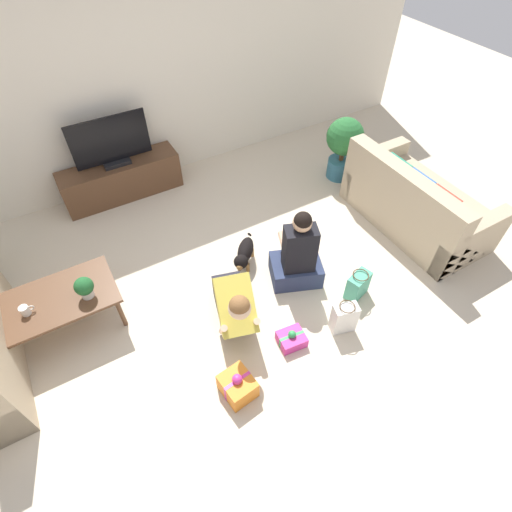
# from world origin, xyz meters

# --- Properties ---
(ground_plane) EXTENTS (16.00, 16.00, 0.00)m
(ground_plane) POSITION_xyz_m (0.00, 0.00, 0.00)
(ground_plane) COLOR beige
(wall_back) EXTENTS (8.40, 0.06, 2.60)m
(wall_back) POSITION_xyz_m (0.00, 2.63, 1.30)
(wall_back) COLOR silver
(wall_back) RESTS_ON ground_plane
(sofa_right) EXTENTS (0.91, 1.71, 0.85)m
(sofa_right) POSITION_xyz_m (2.39, 0.08, 0.30)
(sofa_right) COLOR tan
(sofa_right) RESTS_ON ground_plane
(coffee_table) EXTENTS (1.07, 0.63, 0.43)m
(coffee_table) POSITION_xyz_m (-1.56, 0.64, 0.39)
(coffee_table) COLOR brown
(coffee_table) RESTS_ON ground_plane
(tv_console) EXTENTS (1.48, 0.39, 0.48)m
(tv_console) POSITION_xyz_m (-0.45, 2.36, 0.24)
(tv_console) COLOR brown
(tv_console) RESTS_ON ground_plane
(tv) EXTENTS (0.93, 0.20, 0.61)m
(tv) POSITION_xyz_m (-0.45, 2.36, 0.75)
(tv) COLOR black
(tv) RESTS_ON tv_console
(potted_plant_corner_right) EXTENTS (0.48, 0.48, 0.86)m
(potted_plant_corner_right) POSITION_xyz_m (2.25, 1.29, 0.51)
(potted_plant_corner_right) COLOR #336B84
(potted_plant_corner_right) RESTS_ON ground_plane
(person_kneeling) EXTENTS (0.52, 0.85, 0.80)m
(person_kneeling) POSITION_xyz_m (-0.14, -0.16, 0.35)
(person_kneeling) COLOR #23232D
(person_kneeling) RESTS_ON ground_plane
(person_sitting) EXTENTS (0.63, 0.59, 0.97)m
(person_sitting) POSITION_xyz_m (0.69, 0.03, 0.35)
(person_sitting) COLOR #283351
(person_sitting) RESTS_ON ground_plane
(dog) EXTENTS (0.40, 0.44, 0.33)m
(dog) POSITION_xyz_m (0.30, 0.46, 0.21)
(dog) COLOR black
(dog) RESTS_ON ground_plane
(gift_box_a) EXTENTS (0.29, 0.31, 0.28)m
(gift_box_a) POSITION_xyz_m (-0.44, -0.78, 0.11)
(gift_box_a) COLOR orange
(gift_box_a) RESTS_ON ground_plane
(gift_box_b) EXTENTS (0.27, 0.24, 0.18)m
(gift_box_b) POSITION_xyz_m (0.22, -0.60, 0.06)
(gift_box_b) COLOR #CC3389
(gift_box_b) RESTS_ON ground_plane
(gift_bag_a) EXTENTS (0.26, 0.18, 0.36)m
(gift_bag_a) POSITION_xyz_m (0.74, -0.71, 0.17)
(gift_bag_a) COLOR white
(gift_bag_a) RESTS_ON ground_plane
(gift_bag_b) EXTENTS (0.28, 0.21, 0.32)m
(gift_bag_b) POSITION_xyz_m (1.12, -0.46, 0.15)
(gift_bag_b) COLOR #4CA384
(gift_bag_b) RESTS_ON ground_plane
(mug) EXTENTS (0.12, 0.08, 0.09)m
(mug) POSITION_xyz_m (-1.79, 0.59, 0.48)
(mug) COLOR silver
(mug) RESTS_ON coffee_table
(tabletop_plant) EXTENTS (0.17, 0.17, 0.22)m
(tabletop_plant) POSITION_xyz_m (-1.28, 0.52, 0.56)
(tabletop_plant) COLOR beige
(tabletop_plant) RESTS_ON coffee_table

